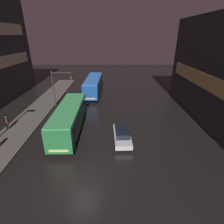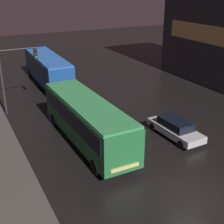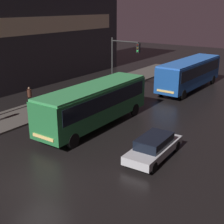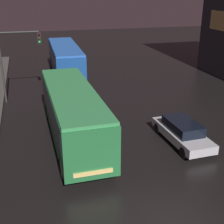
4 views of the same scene
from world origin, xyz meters
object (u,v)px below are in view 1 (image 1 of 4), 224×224
at_px(bus_far, 94,84).
at_px(traffic_light_main, 60,83).
at_px(pedestrian_near, 6,121).
at_px(bus_near, 69,117).
at_px(car_taxi, 122,135).

distance_m(bus_far, traffic_light_main, 8.16).
bearing_deg(traffic_light_main, pedestrian_near, -121.16).
bearing_deg(pedestrian_near, bus_near, 18.46).
distance_m(bus_near, pedestrian_near, 7.80).
bearing_deg(bus_near, traffic_light_main, -70.12).
distance_m(bus_far, pedestrian_near, 17.06).
bearing_deg(pedestrian_near, car_taxi, 11.16).
height_order(bus_near, traffic_light_main, traffic_light_main).
relative_size(bus_near, bus_far, 0.96).
bearing_deg(bus_far, car_taxi, 106.96).
bearing_deg(car_taxi, traffic_light_main, -50.05).
distance_m(car_taxi, pedestrian_near, 14.07).
height_order(car_taxi, traffic_light_main, traffic_light_main).
bearing_deg(bus_near, bus_far, -96.52).
bearing_deg(bus_far, traffic_light_main, 56.51).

